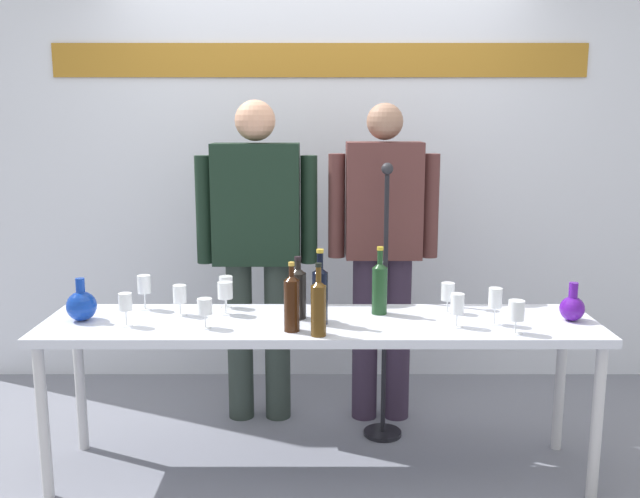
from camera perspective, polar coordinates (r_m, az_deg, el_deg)
ground_plane at (r=3.47m, az=-0.00°, el=-17.79°), size 10.00×10.00×0.00m
back_wall at (r=4.37m, az=0.01°, el=8.70°), size 4.61×0.11×3.00m
display_table at (r=3.20m, az=-0.00°, el=-6.94°), size 2.53×0.57×0.75m
decanter_blue_left at (r=3.35m, az=-19.00°, el=-4.38°), size 0.14×0.14×0.20m
decanter_blue_right at (r=3.37m, az=20.01°, el=-4.51°), size 0.11×0.11×0.18m
presenter_left at (r=3.74m, az=-5.19°, el=0.83°), size 0.65×0.22×1.75m
presenter_right at (r=3.75m, az=5.19°, el=0.44°), size 0.59×0.22×1.73m
wine_bottle_0 at (r=3.00m, az=-2.34°, el=-4.32°), size 0.07×0.07×0.31m
wine_bottle_1 at (r=3.27m, az=4.93°, el=-3.04°), size 0.07×0.07×0.32m
wine_bottle_2 at (r=2.93m, az=-0.12°, el=-4.70°), size 0.07×0.07×0.32m
wine_bottle_3 at (r=3.19m, az=-1.82°, el=-3.48°), size 0.08×0.08×0.29m
wine_bottle_4 at (r=3.10m, az=0.01°, el=-3.62°), size 0.07×0.07×0.34m
wine_glass_left_0 at (r=3.41m, az=-7.74°, el=-2.91°), size 0.07×0.07×0.15m
wine_glass_left_1 at (r=3.31m, az=-11.46°, el=-3.71°), size 0.06×0.06×0.14m
wine_glass_left_2 at (r=3.28m, az=-7.80°, el=-3.43°), size 0.07×0.07×0.16m
wine_glass_left_3 at (r=3.44m, az=-14.26°, el=-2.90°), size 0.06×0.06×0.17m
wine_glass_left_4 at (r=3.19m, az=-15.71°, el=-4.26°), size 0.06×0.06×0.15m
wine_glass_left_5 at (r=3.09m, az=-9.46°, el=-4.72°), size 0.07×0.07×0.13m
wine_glass_right_0 at (r=3.12m, az=11.22°, el=-4.49°), size 0.06×0.06×0.15m
wine_glass_right_1 at (r=3.09m, az=15.84°, el=-4.93°), size 0.07×0.07×0.15m
wine_glass_right_2 at (r=3.34m, az=10.47°, el=-3.52°), size 0.06×0.06×0.14m
wine_glass_right_3 at (r=3.19m, az=14.21°, el=-3.98°), size 0.06×0.06×0.17m
microphone_stand at (r=3.65m, az=5.29°, el=-8.20°), size 0.20×0.20×1.44m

